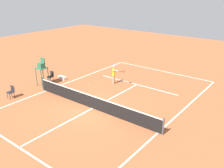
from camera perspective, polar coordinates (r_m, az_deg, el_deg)
The scene contains 9 objects.
ground_plane at distance 17.22m, azimuth -4.54°, elevation -5.62°, with size 60.00×60.00×0.00m, color #AD5933.
court_lines at distance 17.21m, azimuth -4.54°, elevation -5.61°, with size 10.23×20.90×0.01m.
tennis_net at distance 17.00m, azimuth -4.58°, elevation -4.12°, with size 10.83×0.10×1.07m.
player_serving at distance 21.15m, azimuth 0.55°, elevation 2.51°, with size 1.29×0.45×1.62m.
tennis_ball at distance 21.46m, azimuth -5.17°, elevation 0.07°, with size 0.07×0.07×0.07m, color #CCE033.
umpire_chair at distance 21.36m, azimuth -15.97°, elevation 3.68°, with size 0.80×0.80×2.41m.
courtside_chair_near at distance 20.03m, azimuth -22.29°, elevation -1.57°, with size 0.44×0.46×0.95m.
courtside_chair_mid at distance 22.45m, azimuth -13.96°, elevation 1.84°, with size 0.44×0.46×0.95m.
equipment_bag at distance 22.88m, azimuth -11.42°, elevation 1.40°, with size 0.76×0.32×0.30m, color white.
Camera 1 is at (-10.46, 11.25, 7.77)m, focal length 39.56 mm.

